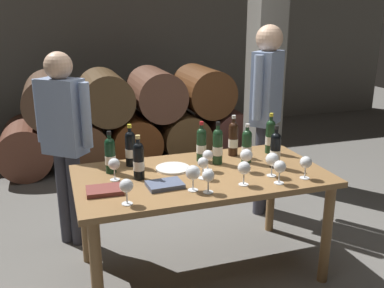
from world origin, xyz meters
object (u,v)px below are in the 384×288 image
at_px(wine_glass_5, 114,165).
at_px(leather_ledger, 165,185).
at_px(wine_glass_1, 272,160).
at_px(wine_glass_10, 208,176).
at_px(wine_glass_8, 306,163).
at_px(wine_bottle_8, 201,144).
at_px(wine_glass_3, 280,167).
at_px(taster_seated_left, 64,134).
at_px(wine_bottle_3, 270,136).
at_px(tasting_notebook, 105,190).
at_px(wine_bottle_0, 130,148).
at_px(wine_bottle_5, 218,146).
at_px(sommelier_presenting, 266,103).
at_px(wine_glass_4, 244,169).
at_px(wine_bottle_7, 275,150).
at_px(wine_bottle_1, 247,146).
at_px(wine_glass_6, 193,173).
at_px(wine_glass_0, 208,156).
at_px(serving_plate, 173,168).
at_px(wine_bottle_4, 139,160).
at_px(wine_glass_2, 203,164).
at_px(wine_bottle_6, 110,155).
at_px(wine_bottle_2, 233,138).
at_px(dining_table, 201,186).
at_px(wine_glass_9, 126,187).
at_px(wine_glass_7, 246,156).

xyz_separation_m(wine_glass_5, leather_ledger, (0.28, -0.21, -0.09)).
relative_size(wine_glass_1, wine_glass_10, 1.09).
bearing_deg(wine_glass_8, wine_bottle_8, 133.97).
relative_size(wine_glass_3, taster_seated_left, 0.10).
relative_size(wine_bottle_3, tasting_notebook, 1.43).
xyz_separation_m(wine_bottle_0, wine_bottle_5, (0.60, -0.15, 0.00)).
distance_m(wine_glass_10, sommelier_presenting, 1.44).
xyz_separation_m(wine_glass_5, tasting_notebook, (-0.09, -0.18, -0.09)).
bearing_deg(wine_glass_8, wine_glass_4, 176.56).
relative_size(wine_bottle_0, sommelier_presenting, 0.18).
bearing_deg(wine_bottle_7, wine_glass_1, -125.21).
relative_size(wine_bottle_1, leather_ledger, 1.31).
distance_m(wine_glass_10, tasting_notebook, 0.64).
distance_m(wine_glass_6, wine_glass_8, 0.77).
bearing_deg(wine_glass_0, sommelier_presenting, 41.35).
relative_size(wine_glass_0, leather_ledger, 0.68).
xyz_separation_m(wine_bottle_0, serving_plate, (0.26, -0.17, -0.12)).
distance_m(wine_bottle_4, wine_glass_2, 0.42).
xyz_separation_m(wine_bottle_6, wine_glass_5, (0.00, -0.15, -0.02)).
bearing_deg(wine_bottle_0, wine_bottle_7, -20.38).
bearing_deg(wine_bottle_1, wine_glass_3, -87.11).
relative_size(wine_bottle_2, wine_glass_8, 2.06).
distance_m(wine_glass_8, serving_plate, 0.90).
bearing_deg(wine_glass_5, wine_glass_6, -36.90).
height_order(wine_bottle_2, leather_ledger, wine_bottle_2).
xyz_separation_m(wine_bottle_1, wine_bottle_3, (0.27, 0.14, 0.01)).
xyz_separation_m(wine_bottle_5, wine_glass_2, (-0.20, -0.24, -0.03)).
relative_size(wine_bottle_7, wine_glass_6, 1.85).
distance_m(wine_glass_3, sommelier_presenting, 1.19).
height_order(dining_table, wine_glass_1, wine_glass_1).
bearing_deg(wine_glass_9, wine_glass_8, 1.20).
xyz_separation_m(wine_bottle_2, wine_glass_1, (0.07, -0.48, -0.02)).
xyz_separation_m(wine_bottle_4, wine_bottle_6, (-0.16, 0.18, -0.00)).
xyz_separation_m(wine_glass_0, serving_plate, (-0.22, 0.10, -0.10)).
height_order(wine_bottle_1, wine_bottle_4, wine_bottle_4).
xyz_separation_m(wine_bottle_6, wine_glass_3, (0.99, -0.53, -0.02)).
relative_size(wine_bottle_6, wine_bottle_7, 0.97).
distance_m(wine_bottle_1, taster_seated_left, 1.39).
relative_size(wine_glass_3, leather_ledger, 0.70).
xyz_separation_m(wine_bottle_5, wine_glass_3, (0.23, -0.48, -0.02)).
bearing_deg(wine_bottle_4, wine_bottle_2, 18.12).
bearing_deg(wine_glass_2, wine_bottle_3, 27.16).
xyz_separation_m(wine_bottle_2, taster_seated_left, (-1.21, 0.43, 0.03)).
height_order(wine_bottle_4, wine_glass_8, wine_bottle_4).
relative_size(wine_bottle_7, serving_plate, 1.26).
xyz_separation_m(wine_bottle_7, wine_glass_4, (-0.35, -0.23, -0.02)).
xyz_separation_m(wine_glass_3, wine_glass_7, (-0.11, 0.26, 0.00)).
xyz_separation_m(wine_bottle_5, wine_glass_5, (-0.76, -0.09, -0.03)).
bearing_deg(wine_bottle_8, wine_bottle_2, 9.06).
distance_m(wine_glass_8, wine_glass_9, 1.18).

